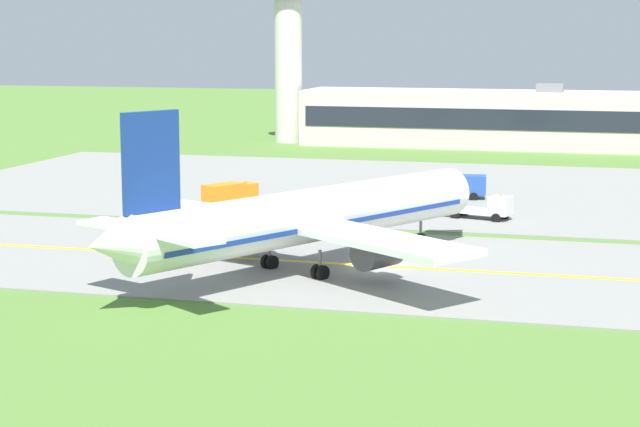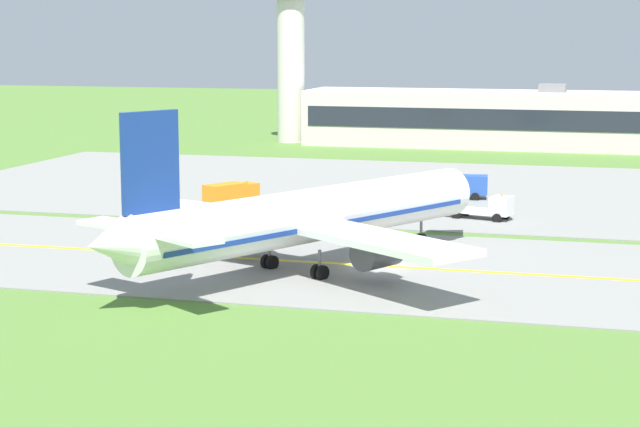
{
  "view_description": "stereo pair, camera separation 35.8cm",
  "coord_description": "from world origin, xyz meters",
  "px_view_note": "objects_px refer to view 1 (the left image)",
  "views": [
    {
      "loc": [
        16.81,
        -80.93,
        17.68
      ],
      "look_at": [
        -5.02,
        -0.39,
        4.0
      ],
      "focal_mm": 62.45,
      "sensor_mm": 36.0,
      "label": 1
    },
    {
      "loc": [
        17.16,
        -80.83,
        17.68
      ],
      "look_at": [
        -5.02,
        -0.39,
        4.0
      ],
      "focal_mm": 62.45,
      "sensor_mm": 36.0,
      "label": 2
    }
  ],
  "objects_px": {
    "service_truck_baggage": "(458,185)",
    "service_truck_catering": "(488,208)",
    "airplane_lead": "(308,217)",
    "control_tower": "(288,36)",
    "service_truck_fuel": "(230,194)"
  },
  "relations": [
    {
      "from": "service_truck_baggage",
      "to": "service_truck_catering",
      "type": "bearing_deg",
      "value": -69.73
    },
    {
      "from": "service_truck_fuel",
      "to": "service_truck_catering",
      "type": "height_order",
      "value": "service_truck_fuel"
    },
    {
      "from": "service_truck_baggage",
      "to": "service_truck_fuel",
      "type": "xyz_separation_m",
      "value": [
        -21.32,
        -12.35,
        0.0
      ]
    },
    {
      "from": "service_truck_fuel",
      "to": "control_tower",
      "type": "height_order",
      "value": "control_tower"
    },
    {
      "from": "service_truck_baggage",
      "to": "control_tower",
      "type": "bearing_deg",
      "value": 122.79
    },
    {
      "from": "service_truck_fuel",
      "to": "control_tower",
      "type": "xyz_separation_m",
      "value": [
        -14.07,
        67.31,
        15.47
      ]
    },
    {
      "from": "control_tower",
      "to": "service_truck_fuel",
      "type": "bearing_deg",
      "value": -78.19
    },
    {
      "from": "service_truck_baggage",
      "to": "service_truck_fuel",
      "type": "relative_size",
      "value": 0.99
    },
    {
      "from": "service_truck_baggage",
      "to": "service_truck_catering",
      "type": "distance_m",
      "value": 13.44
    },
    {
      "from": "airplane_lead",
      "to": "control_tower",
      "type": "distance_m",
      "value": 99.3
    },
    {
      "from": "service_truck_catering",
      "to": "control_tower",
      "type": "bearing_deg",
      "value": 120.66
    },
    {
      "from": "service_truck_catering",
      "to": "airplane_lead",
      "type": "bearing_deg",
      "value": -111.31
    },
    {
      "from": "airplane_lead",
      "to": "control_tower",
      "type": "xyz_separation_m",
      "value": [
        -29.8,
        93.84,
        12.87
      ]
    },
    {
      "from": "service_truck_baggage",
      "to": "service_truck_catering",
      "type": "xyz_separation_m",
      "value": [
        4.65,
        -12.6,
        -0.35
      ]
    },
    {
      "from": "airplane_lead",
      "to": "service_truck_baggage",
      "type": "bearing_deg",
      "value": 81.81
    }
  ]
}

